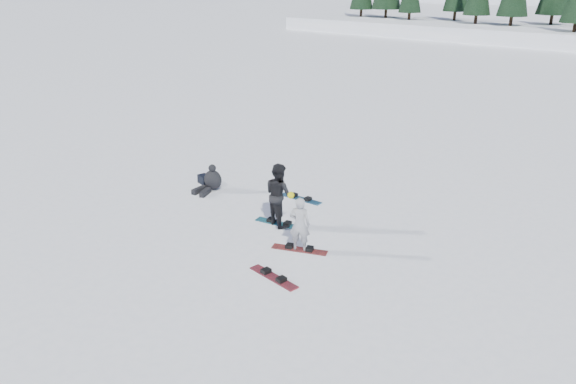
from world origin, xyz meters
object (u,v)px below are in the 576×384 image
object	(u,v)px
gear_bag	(204,179)
snowboarder_man	(279,194)
snowboard_loose_c	(301,199)
snowboard_loose_b	(274,277)
seated_rider	(212,181)
snowboarder_woman	(299,224)

from	to	relation	value
gear_bag	snowboarder_man	bearing A→B (deg)	-10.33
snowboarder_man	snowboard_loose_c	xyz separation A→B (m)	(-0.79, 1.90, -0.92)
snowboard_loose_c	snowboard_loose_b	size ratio (longest dim) A/B	1.00
snowboarder_man	gear_bag	xyz separation A→B (m)	(-4.28, 0.78, -0.78)
snowboarder_man	seated_rider	bearing A→B (deg)	7.19
snowboard_loose_c	gear_bag	bearing A→B (deg)	-166.93
snowboarder_man	snowboard_loose_b	xyz separation A→B (m)	(2.02, -2.40, -0.92)
snowboarder_woman	snowboard_loose_b	distance (m)	1.77
snowboarder_man	gear_bag	bearing A→B (deg)	5.16
seated_rider	snowboard_loose_b	xyz separation A→B (m)	(5.60, -2.92, -0.33)
gear_bag	snowboard_loose_c	world-z (taller)	gear_bag
snowboard_loose_c	snowboarder_man	bearing A→B (deg)	-72.26
seated_rider	gear_bag	bearing A→B (deg)	143.52
gear_bag	snowboarder_woman	bearing A→B (deg)	-15.86
gear_bag	snowboard_loose_b	distance (m)	7.06
snowboard_loose_c	snowboard_loose_b	world-z (taller)	same
seated_rider	gear_bag	size ratio (longest dim) A/B	2.54
snowboarder_man	snowboard_loose_c	world-z (taller)	snowboarder_man
gear_bag	snowboard_loose_b	world-z (taller)	gear_bag
snowboarder_woman	snowboard_loose_b	xyz separation A→B (m)	(0.49, -1.53, -0.75)
snowboarder_woman	snowboarder_man	size ratio (longest dim) A/B	0.88
snowboarder_woman	snowboard_loose_c	world-z (taller)	snowboarder_woman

